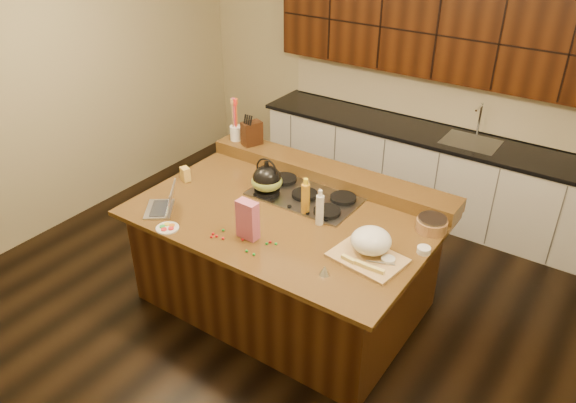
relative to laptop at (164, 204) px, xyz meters
The scene contains 32 objects.
room 1.05m from the laptop, 31.90° to the left, with size 5.52×5.02×2.72m.
island 1.11m from the laptop, 31.90° to the left, with size 2.40×1.60×0.92m.
back_ledge 1.47m from the laptop, 55.68° to the left, with size 2.40×0.30×0.12m, color black.
cooktop 1.17m from the laptop, 44.52° to the left, with size 0.92×0.52×0.05m.
back_counter 2.97m from the laptop, 67.58° to the left, with size 3.70×0.66×2.40m.
kettle 0.87m from the laptop, 52.30° to the left, with size 0.24×0.24×0.22m, color black.
green_bowl 0.87m from the laptop, 52.30° to the left, with size 0.27×0.27×0.15m, color olive.
laptop is the anchor object (origin of this frame).
oil_bottle 1.15m from the laptop, 31.36° to the left, with size 0.07×0.07×0.27m, color #BC8621.
vinegar_bottle 1.27m from the laptop, 24.93° to the left, with size 0.06×0.06×0.25m, color silver.
wooden_tray 1.71m from the laptop, 12.90° to the left, with size 0.55×0.44×0.21m.
ramekin_a 1.66m from the laptop, 17.37° to the left, with size 0.10×0.10×0.04m, color white.
ramekin_b 1.86m from the laptop, 11.35° to the left, with size 0.10×0.10×0.04m, color white.
ramekin_c 2.08m from the laptop, 17.69° to the left, with size 0.10×0.10×0.04m, color white.
strainer_bowl 2.13m from the laptop, 26.37° to the left, with size 0.24×0.24×0.09m, color #996B3F.
kitchen_timer 1.52m from the laptop, ahead, with size 0.08×0.08×0.07m, color silver.
pink_bag 0.81m from the laptop, ahead, with size 0.16×0.09×0.31m, color #BB5875.
candy_plate 0.30m from the laptop, 41.40° to the right, with size 0.18×0.18×0.01m, color white.
package_box 0.52m from the laptop, 114.34° to the left, with size 0.09×0.06×0.13m, color gold.
utensil_crock 1.25m from the laptop, 100.63° to the left, with size 0.12×0.12×0.14m, color white.
knife_block 1.23m from the laptop, 91.57° to the left, with size 0.11×0.19×0.23m, color black.
gumdrop_0 0.59m from the laptop, ahead, with size 0.02×0.02×0.02m, color red.
gumdrop_1 0.99m from the laptop, ahead, with size 0.02×0.02×0.02m, color #198C26.
gumdrop_2 0.80m from the laptop, ahead, with size 0.02×0.02×0.02m, color red.
gumdrop_3 0.99m from the laptop, ahead, with size 0.02×0.02×0.02m, color #198C26.
gumdrop_4 0.67m from the laptop, ahead, with size 0.02×0.02×0.02m, color red.
gumdrop_5 0.92m from the laptop, ahead, with size 0.02×0.02×0.02m, color #198C26.
gumdrop_6 0.61m from the laptop, ahead, with size 0.02×0.02×0.02m, color red.
gumdrop_7 0.60m from the laptop, ahead, with size 0.02×0.02×0.02m, color #198C26.
gumdrop_8 0.57m from the laptop, ahead, with size 0.02×0.02×0.02m, color red.
gumdrop_9 1.05m from the laptop, ahead, with size 0.02×0.02×0.02m, color #198C26.
gumdrop_10 1.00m from the laptop, ahead, with size 0.02×0.02×0.02m, color red.
Camera 1 is at (2.22, -3.18, 3.30)m, focal length 35.00 mm.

